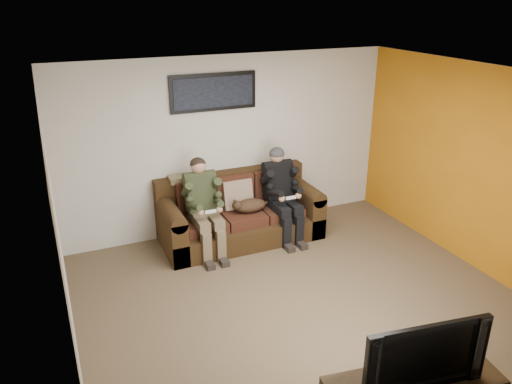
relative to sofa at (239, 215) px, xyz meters
name	(u,v)px	position (x,y,z in m)	size (l,w,h in m)	color
floor	(300,301)	(0.05, -1.83, -0.35)	(5.00, 5.00, 0.00)	brown
ceiling	(309,78)	(0.05, -1.83, 2.25)	(5.00, 5.00, 0.00)	silver
wall_back	(231,145)	(0.05, 0.42, 0.95)	(5.00, 5.00, 0.00)	beige
wall_front	(459,313)	(0.05, -4.08, 0.95)	(5.00, 5.00, 0.00)	beige
wall_left	(60,242)	(-2.45, -1.83, 0.95)	(4.50, 4.50, 0.00)	beige
wall_right	(477,169)	(2.55, -1.83, 0.95)	(4.50, 4.50, 0.00)	beige
accent_wall_right	(477,169)	(2.54, -1.83, 0.95)	(4.50, 4.50, 0.00)	#B76D12
sofa	(239,215)	(0.00, 0.00, 0.00)	(2.29, 0.99, 0.94)	#34210F
throw_pillow	(237,194)	(0.00, 0.04, 0.31)	(0.44, 0.12, 0.42)	#8F735E
throw_blanket	(185,178)	(-0.69, 0.29, 0.58)	(0.47, 0.23, 0.08)	#9B9672
person_left	(203,201)	(-0.59, -0.19, 0.39)	(0.51, 0.87, 1.31)	brown
person_right	(281,188)	(0.59, -0.19, 0.39)	(0.51, 0.86, 1.32)	black
cat	(249,205)	(0.09, -0.17, 0.20)	(0.66, 0.26, 0.24)	#48301C
framed_poster	(214,92)	(-0.20, 0.38, 1.75)	(1.25, 0.05, 0.52)	black
television	(419,349)	(0.04, -3.78, 0.41)	(1.06, 0.14, 0.61)	black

